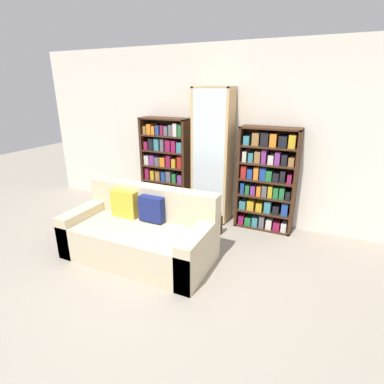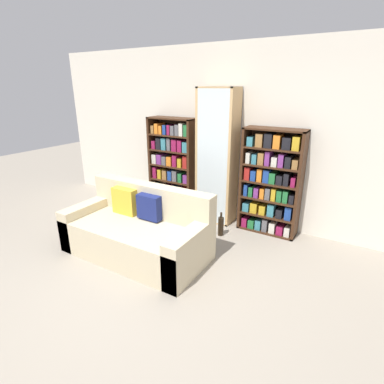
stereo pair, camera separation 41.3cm
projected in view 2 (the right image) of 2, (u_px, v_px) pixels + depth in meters
The scene contains 7 objects.
ground_plane at pixel (134, 290), 3.26m from camera, with size 16.00×16.00×0.00m, color gray.
wall_back at pixel (228, 136), 4.70m from camera, with size 6.95×0.06×2.70m.
couch at pixel (138, 232), 3.89m from camera, with size 1.87×0.90×0.87m.
bookshelf_left at pixel (173, 166), 5.16m from camera, with size 0.83×0.32×1.61m.
display_cabinet at pixel (217, 158), 4.65m from camera, with size 0.59×0.36×2.08m.
bookshelf_right at pixel (271, 183), 4.34m from camera, with size 0.86×0.32×1.55m.
wine_bottle at pixel (221, 226), 4.40m from camera, with size 0.08×0.08×0.36m.
Camera 2 is at (1.93, -2.01, 2.09)m, focal length 28.00 mm.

